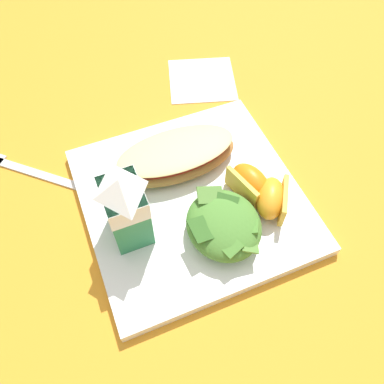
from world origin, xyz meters
name	(u,v)px	position (x,y,z in m)	size (l,w,h in m)	color
ground	(192,203)	(0.00, 0.00, 0.00)	(3.00, 3.00, 0.00)	orange
white_plate	(192,199)	(0.00, 0.00, 0.01)	(0.28, 0.28, 0.02)	white
cheesy_pizza_bread	(176,156)	(0.06, 0.00, 0.03)	(0.08, 0.17, 0.04)	#A87038
green_salad_pile	(224,225)	(-0.06, -0.01, 0.04)	(0.10, 0.09, 0.05)	#4C8433
milk_carton	(125,206)	(-0.02, 0.09, 0.08)	(0.06, 0.04, 0.11)	#2D8451
orange_wedge_front	(272,198)	(-0.05, -0.09, 0.04)	(0.07, 0.06, 0.04)	orange
orange_wedge_middle	(250,182)	(-0.02, -0.07, 0.04)	(0.07, 0.05, 0.04)	orange
paper_napkin	(202,79)	(0.22, -0.11, 0.00)	(0.11, 0.11, 0.00)	white
metal_fork	(26,170)	(0.14, 0.20, 0.00)	(0.14, 0.15, 0.01)	silver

